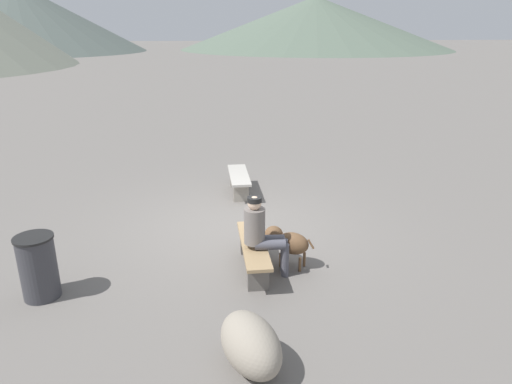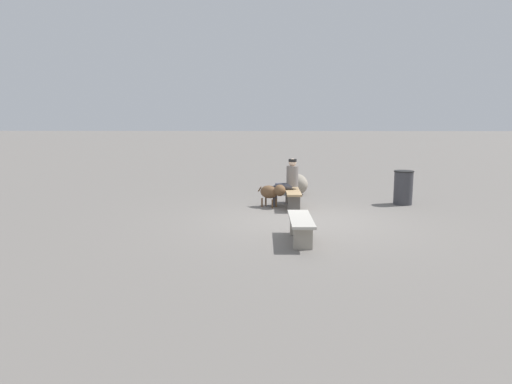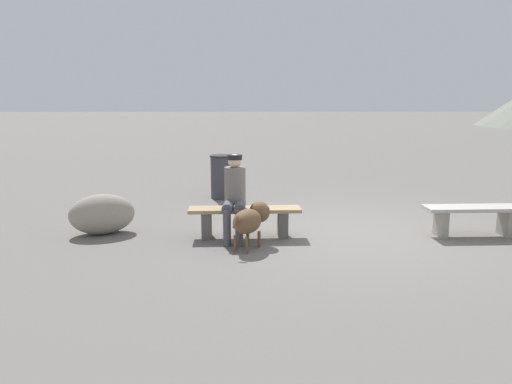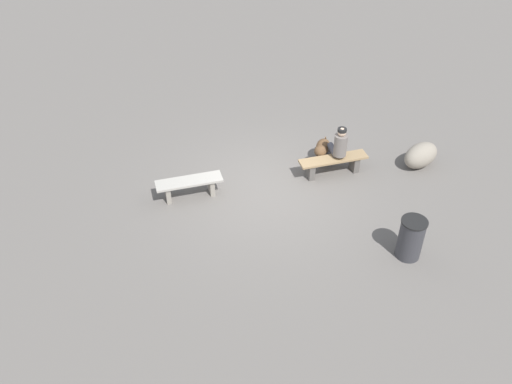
% 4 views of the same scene
% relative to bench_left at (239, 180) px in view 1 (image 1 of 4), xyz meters
% --- Properties ---
extents(ground, '(210.00, 210.00, 0.06)m').
position_rel_bench_left_xyz_m(ground, '(1.81, -0.23, -0.35)').
color(ground, slate).
extents(bench_left, '(1.51, 0.44, 0.45)m').
position_rel_bench_left_xyz_m(bench_left, '(0.00, 0.00, 0.00)').
color(bench_left, gray).
rests_on(bench_left, ground).
extents(bench_right, '(1.67, 0.39, 0.45)m').
position_rel_bench_left_xyz_m(bench_right, '(3.46, -0.01, -0.02)').
color(bench_right, '#605B56').
rests_on(bench_right, ground).
extents(seated_person, '(0.34, 0.67, 1.25)m').
position_rel_bench_left_xyz_m(seated_person, '(3.60, 0.10, 0.39)').
color(seated_person, slate).
rests_on(seated_person, ground).
extents(dog, '(0.60, 0.73, 0.61)m').
position_rel_bench_left_xyz_m(dog, '(3.37, 0.52, 0.09)').
color(dog, brown).
rests_on(dog, ground).
extents(trash_bin, '(0.52, 0.52, 0.91)m').
position_rel_bench_left_xyz_m(trash_bin, '(3.92, -3.00, 0.14)').
color(trash_bin, '#38383D').
rests_on(trash_bin, ground).
extents(boulder, '(1.12, 0.88, 0.62)m').
position_rel_bench_left_xyz_m(boulder, '(5.64, -0.25, -0.01)').
color(boulder, gray).
rests_on(boulder, ground).
extents(distant_peak_0, '(40.44, 40.44, 7.48)m').
position_rel_bench_left_xyz_m(distant_peak_0, '(-63.26, 15.62, 3.42)').
color(distant_peak_0, '#566656').
rests_on(distant_peak_0, ground).
extents(distant_peak_2, '(33.22, 33.22, 8.86)m').
position_rel_bench_left_xyz_m(distant_peak_2, '(-59.71, -25.77, 4.11)').
color(distant_peak_2, '#4C5651').
rests_on(distant_peak_2, ground).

